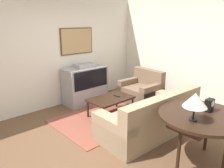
{
  "coord_description": "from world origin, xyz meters",
  "views": [
    {
      "loc": [
        -2.5,
        -2.76,
        2.13
      ],
      "look_at": [
        0.67,
        0.7,
        0.75
      ],
      "focal_mm": 35.0,
      "sensor_mm": 36.0,
      "label": 1
    }
  ],
  "objects_px": {
    "couch": "(151,119)",
    "coffee_table": "(111,100)",
    "tv": "(85,85)",
    "mantel_clock": "(209,105)",
    "table_lamp": "(195,100)",
    "console_table": "(201,119)",
    "armchair": "(141,92)"
  },
  "relations": [
    {
      "from": "couch",
      "to": "coffee_table",
      "type": "height_order",
      "value": "couch"
    },
    {
      "from": "tv",
      "to": "coffee_table",
      "type": "height_order",
      "value": "tv"
    },
    {
      "from": "mantel_clock",
      "to": "couch",
      "type": "bearing_deg",
      "value": 90.35
    },
    {
      "from": "table_lamp",
      "to": "mantel_clock",
      "type": "bearing_deg",
      "value": -0.13
    },
    {
      "from": "coffee_table",
      "to": "console_table",
      "type": "distance_m",
      "value": 2.22
    },
    {
      "from": "table_lamp",
      "to": "armchair",
      "type": "bearing_deg",
      "value": 54.13
    },
    {
      "from": "tv",
      "to": "coffee_table",
      "type": "relative_size",
      "value": 1.14
    },
    {
      "from": "mantel_clock",
      "to": "table_lamp",
      "type": "bearing_deg",
      "value": 179.87
    },
    {
      "from": "tv",
      "to": "mantel_clock",
      "type": "bearing_deg",
      "value": -91.14
    },
    {
      "from": "coffee_table",
      "to": "console_table",
      "type": "bearing_deg",
      "value": -94.81
    },
    {
      "from": "couch",
      "to": "armchair",
      "type": "bearing_deg",
      "value": -131.42
    },
    {
      "from": "tv",
      "to": "couch",
      "type": "bearing_deg",
      "value": -91.85
    },
    {
      "from": "tv",
      "to": "table_lamp",
      "type": "xyz_separation_m",
      "value": [
        -0.54,
        -3.27,
        0.61
      ]
    },
    {
      "from": "tv",
      "to": "table_lamp",
      "type": "relative_size",
      "value": 2.86
    },
    {
      "from": "console_table",
      "to": "armchair",
      "type": "bearing_deg",
      "value": 58.86
    },
    {
      "from": "tv",
      "to": "mantel_clock",
      "type": "distance_m",
      "value": 3.3
    },
    {
      "from": "mantel_clock",
      "to": "coffee_table",
      "type": "bearing_deg",
      "value": 90.43
    },
    {
      "from": "console_table",
      "to": "mantel_clock",
      "type": "bearing_deg",
      "value": -3.4
    },
    {
      "from": "armchair",
      "to": "mantel_clock",
      "type": "height_order",
      "value": "mantel_clock"
    },
    {
      "from": "tv",
      "to": "console_table",
      "type": "distance_m",
      "value": 3.28
    },
    {
      "from": "coffee_table",
      "to": "couch",
      "type": "bearing_deg",
      "value": -89.49
    },
    {
      "from": "armchair",
      "to": "console_table",
      "type": "height_order",
      "value": "armchair"
    },
    {
      "from": "tv",
      "to": "mantel_clock",
      "type": "xyz_separation_m",
      "value": [
        -0.07,
        -3.27,
        0.41
      ]
    },
    {
      "from": "couch",
      "to": "mantel_clock",
      "type": "xyz_separation_m",
      "value": [
        0.01,
        -1.06,
        0.61
      ]
    },
    {
      "from": "tv",
      "to": "couch",
      "type": "relative_size",
      "value": 0.55
    },
    {
      "from": "tv",
      "to": "coffee_table",
      "type": "xyz_separation_m",
      "value": [
        -0.08,
        -1.08,
        -0.11
      ]
    },
    {
      "from": "coffee_table",
      "to": "mantel_clock",
      "type": "xyz_separation_m",
      "value": [
        0.02,
        -2.19,
        0.52
      ]
    },
    {
      "from": "table_lamp",
      "to": "couch",
      "type": "bearing_deg",
      "value": 66.01
    },
    {
      "from": "tv",
      "to": "armchair",
      "type": "relative_size",
      "value": 1.13
    },
    {
      "from": "armchair",
      "to": "coffee_table",
      "type": "distance_m",
      "value": 1.19
    },
    {
      "from": "tv",
      "to": "armchair",
      "type": "distance_m",
      "value": 1.5
    },
    {
      "from": "armchair",
      "to": "table_lamp",
      "type": "bearing_deg",
      "value": -33.34
    }
  ]
}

